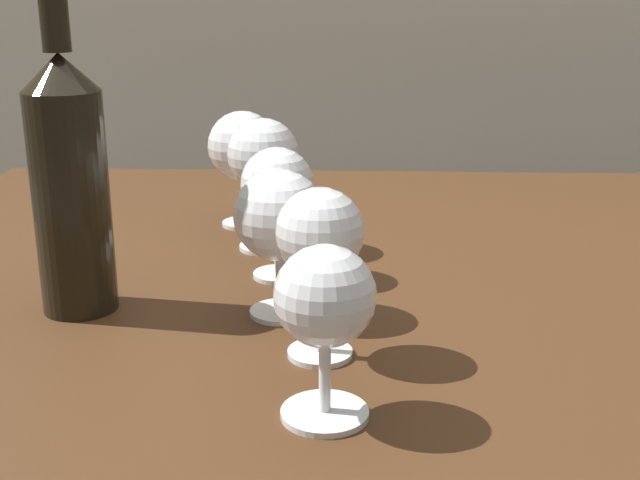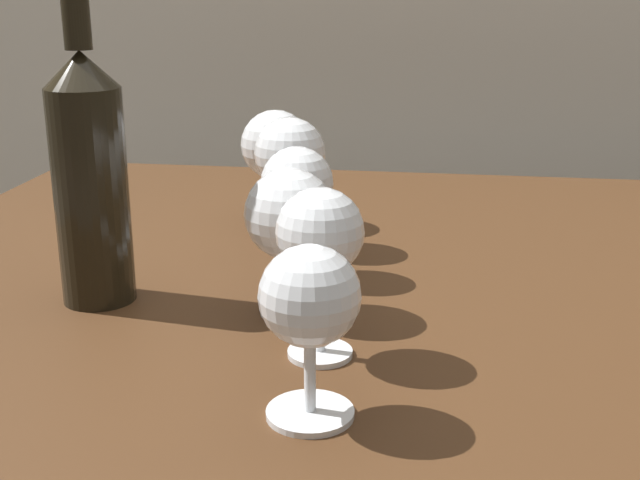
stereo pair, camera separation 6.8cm
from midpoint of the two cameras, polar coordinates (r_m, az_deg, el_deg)
name	(u,v)px [view 2 (the right image)]	position (r m, az deg, el deg)	size (l,w,h in m)	color
dining_table	(404,333)	(0.98, 7.86, -6.48)	(1.25, 0.95, 0.72)	#472B16
wine_glass_amber	(310,303)	(0.59, 2.60, -4.44)	(0.07, 0.07, 0.13)	white
wine_glass_white	(320,236)	(0.68, 2.87, 0.27)	(0.07, 0.07, 0.15)	white
wine_glass_empty	(290,217)	(0.78, 0.41, 1.54)	(0.09, 0.09, 0.14)	white
wine_glass_port	(297,187)	(0.88, 0.63, 3.66)	(0.08, 0.08, 0.14)	white
wine_glass_rose	(290,156)	(0.97, -0.07, 5.83)	(0.08, 0.08, 0.16)	white
wine_glass_merlot	(276,146)	(1.08, -1.28, 6.51)	(0.09, 0.09, 0.15)	white
wine_bottle	(90,173)	(0.83, -13.43, 4.52)	(0.07, 0.07, 0.34)	black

